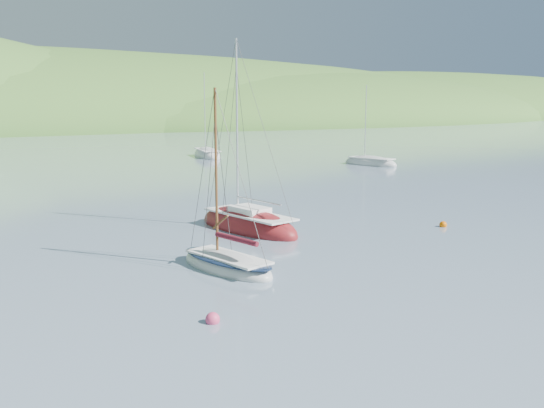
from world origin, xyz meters
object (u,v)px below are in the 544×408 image
daysailer_white (227,265)px  sloop_red (248,226)px  distant_sloop_b (207,155)px  distant_sloop_d (370,163)px

daysailer_white → sloop_red: size_ratio=0.73×
daysailer_white → sloop_red: bearing=42.1°
sloop_red → distant_sloop_b: distant_sloop_b is taller
daysailer_white → distant_sloop_b: (20.44, 50.20, -0.01)m
distant_sloop_b → distant_sloop_d: bearing=-45.0°
sloop_red → distant_sloop_d: bearing=28.8°
distant_sloop_b → distant_sloop_d: (12.72, -18.47, -0.02)m
daysailer_white → distant_sloop_b: distant_sloop_b is taller
daysailer_white → sloop_red: (4.65, 7.06, 0.02)m
distant_sloop_d → distant_sloop_b: bearing=107.7°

